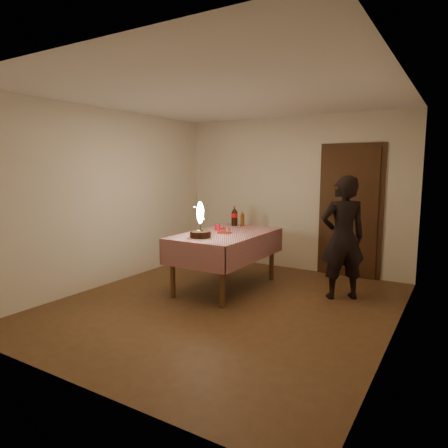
# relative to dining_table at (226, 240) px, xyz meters

# --- Properties ---
(ground) EXTENTS (4.00, 4.50, 0.01)m
(ground) POSITION_rel_dining_table_xyz_m (0.36, -0.64, -0.71)
(ground) COLOR brown
(ground) RESTS_ON ground
(room_shell) EXTENTS (4.04, 4.54, 2.62)m
(room_shell) POSITION_rel_dining_table_xyz_m (0.39, -0.57, 0.95)
(room_shell) COLOR beige
(room_shell) RESTS_ON ground
(dining_table) EXTENTS (1.02, 1.72, 0.82)m
(dining_table) POSITION_rel_dining_table_xyz_m (0.00, 0.00, 0.00)
(dining_table) COLOR brown
(dining_table) RESTS_ON ground
(birthday_cake) EXTENTS (0.35, 0.35, 0.48)m
(birthday_cake) POSITION_rel_dining_table_xyz_m (-0.08, -0.53, 0.23)
(birthday_cake) COLOR white
(birthday_cake) RESTS_ON dining_table
(red_plate) EXTENTS (0.22, 0.22, 0.01)m
(red_plate) POSITION_rel_dining_table_xyz_m (-0.01, -0.02, 0.11)
(red_plate) COLOR #B32A0C
(red_plate) RESTS_ON dining_table
(red_cup) EXTENTS (0.08, 0.08, 0.10)m
(red_cup) POSITION_rel_dining_table_xyz_m (-0.22, 0.12, 0.16)
(red_cup) COLOR red
(red_cup) RESTS_ON dining_table
(clear_cup) EXTENTS (0.07, 0.07, 0.09)m
(clear_cup) POSITION_rel_dining_table_xyz_m (0.05, -0.02, 0.15)
(clear_cup) COLOR white
(clear_cup) RESTS_ON dining_table
(napkin_stack) EXTENTS (0.15, 0.15, 0.02)m
(napkin_stack) POSITION_rel_dining_table_xyz_m (-0.16, 0.23, 0.12)
(napkin_stack) COLOR red
(napkin_stack) RESTS_ON dining_table
(cola_bottle) EXTENTS (0.10, 0.10, 0.32)m
(cola_bottle) POSITION_rel_dining_table_xyz_m (-0.25, 0.69, 0.26)
(cola_bottle) COLOR black
(cola_bottle) RESTS_ON dining_table
(amber_bottle_left) EXTENTS (0.06, 0.06, 0.26)m
(amber_bottle_left) POSITION_rel_dining_table_xyz_m (-0.12, 0.71, 0.23)
(amber_bottle_left) COLOR #58300F
(amber_bottle_left) RESTS_ON dining_table
(photographer) EXTENTS (0.72, 0.67, 1.65)m
(photographer) POSITION_rel_dining_table_xyz_m (1.56, 0.41, 0.12)
(photographer) COLOR black
(photographer) RESTS_ON ground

